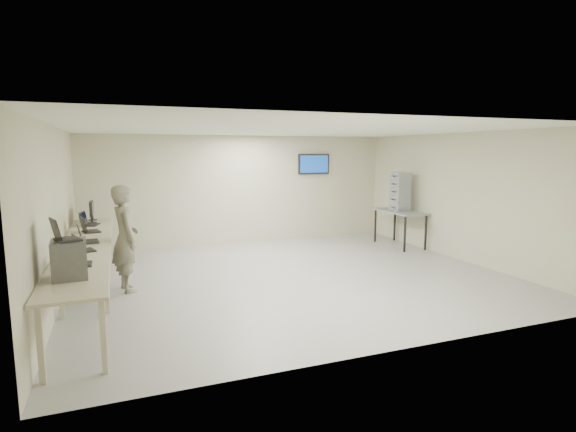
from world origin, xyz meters
name	(u,v)px	position (x,y,z in m)	size (l,w,h in m)	color
room	(292,203)	(0.03, 0.06, 1.41)	(8.01, 7.01, 2.81)	#A1A09E
workbench	(87,249)	(-3.59, 0.00, 0.83)	(0.76, 6.00, 0.90)	#B8AB8D
equipment_box	(69,259)	(-3.65, -2.07, 1.13)	(0.38, 0.44, 0.46)	#5E5F61
laptop_on_box	(63,235)	(-3.70, -2.07, 1.42)	(0.38, 0.41, 0.27)	black
laptop_0	(78,261)	(-3.61, -1.46, 0.97)	(0.28, 0.34, 0.26)	black
laptop_1	(82,247)	(-3.62, -0.55, 0.97)	(0.36, 0.39, 0.26)	black
laptop_2	(85,238)	(-3.61, 0.15, 0.98)	(0.35, 0.41, 0.30)	black
laptop_3	(88,228)	(-3.62, 1.18, 0.98)	(0.40, 0.43, 0.29)	black
laptop_4	(88,222)	(-3.66, 2.00, 0.97)	(0.39, 0.42, 0.29)	black
monitor_near	(91,210)	(-3.60, 2.34, 1.17)	(0.20, 0.46, 0.45)	black
monitor_far	(92,209)	(-3.60, 2.75, 1.15)	(0.19, 0.42, 0.42)	black
soldier	(125,238)	(-2.99, 0.20, 0.92)	(0.67, 0.44, 1.83)	slate
side_table	(400,213)	(3.60, 1.65, 0.83)	(0.70, 1.51, 0.91)	gray
storage_bins	(400,192)	(3.58, 1.65, 1.39)	(0.37, 0.41, 0.97)	#939CA2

